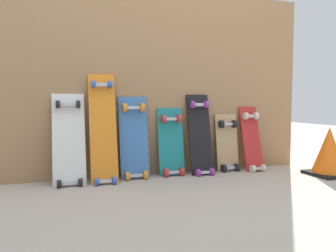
{
  "coord_description": "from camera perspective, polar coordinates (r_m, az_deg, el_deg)",
  "views": [
    {
      "loc": [
        -0.75,
        -2.4,
        0.57
      ],
      "look_at": [
        0.0,
        -0.07,
        0.4
      ],
      "focal_mm": 33.66,
      "sensor_mm": 36.0,
      "label": 1
    }
  ],
  "objects": [
    {
      "name": "plywood_wall_panel",
      "position": [
        2.59,
        -0.96,
        7.95
      ],
      "size": [
        2.51,
        0.04,
        1.5
      ],
      "primitive_type": "cube",
      "color": "#99724C",
      "rests_on": "ground"
    },
    {
      "name": "skateboard_black",
      "position": [
        2.59,
        5.9,
        -2.24
      ],
      "size": [
        0.19,
        0.22,
        0.72
      ],
      "color": "black",
      "rests_on": "ground"
    },
    {
      "name": "ground_plane",
      "position": [
        2.58,
        -0.48,
        -8.8
      ],
      "size": [
        12.0,
        12.0,
        0.0
      ],
      "primitive_type": "plane",
      "color": "#A89E8E"
    },
    {
      "name": "skateboard_white",
      "position": [
        2.36,
        -17.5,
        -3.06
      ],
      "size": [
        0.23,
        0.24,
        0.72
      ],
      "color": "silver",
      "rests_on": "ground"
    },
    {
      "name": "skateboard_blue",
      "position": [
        2.45,
        -6.14,
        -2.81
      ],
      "size": [
        0.22,
        0.19,
        0.69
      ],
      "color": "#386BAD",
      "rests_on": "ground"
    },
    {
      "name": "skateboard_orange",
      "position": [
        2.36,
        -11.65,
        -1.15
      ],
      "size": [
        0.2,
        0.26,
        0.87
      ],
      "color": "orange",
      "rests_on": "ground"
    },
    {
      "name": "skateboard_natural",
      "position": [
        2.75,
        10.7,
        -3.56
      ],
      "size": [
        0.2,
        0.15,
        0.55
      ],
      "color": "tan",
      "rests_on": "ground"
    },
    {
      "name": "traffic_cone",
      "position": [
        2.84,
        27.14,
        -4.15
      ],
      "size": [
        0.29,
        0.29,
        0.39
      ],
      "color": "black",
      "rests_on": "ground"
    },
    {
      "name": "skateboard_red",
      "position": [
        2.82,
        15.02,
        -2.88
      ],
      "size": [
        0.17,
        0.23,
        0.62
      ],
      "color": "#B22626",
      "rests_on": "ground"
    },
    {
      "name": "skateboard_teal",
      "position": [
        2.54,
        0.61,
        -3.55
      ],
      "size": [
        0.21,
        0.16,
        0.6
      ],
      "color": "#197A7F",
      "rests_on": "ground"
    }
  ]
}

